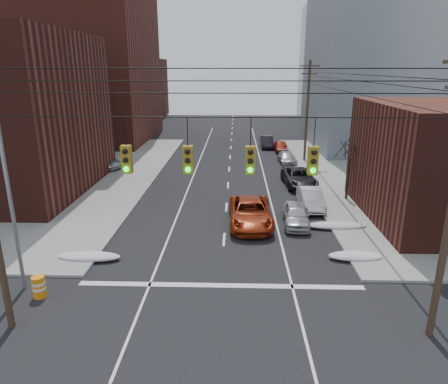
# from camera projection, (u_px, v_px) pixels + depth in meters

# --- Properties ---
(building_brick_tall) EXTENTS (24.00, 20.00, 30.00)m
(building_brick_tall) POSITION_uv_depth(u_px,v_px,m) (59.00, 32.00, 55.40)
(building_brick_tall) COLOR maroon
(building_brick_tall) RESTS_ON ground
(building_brick_far) EXTENTS (22.00, 18.00, 12.00)m
(building_brick_far) POSITION_uv_depth(u_px,v_px,m) (108.00, 89.00, 82.94)
(building_brick_far) COLOR #451B14
(building_brick_far) RESTS_ON ground
(building_office) EXTENTS (22.00, 20.00, 25.00)m
(building_office) POSITION_uv_depth(u_px,v_px,m) (403.00, 49.00, 50.99)
(building_office) COLOR gray
(building_office) RESTS_ON ground
(building_glass) EXTENTS (20.00, 18.00, 22.00)m
(building_glass) POSITION_uv_depth(u_px,v_px,m) (359.00, 63.00, 76.18)
(building_glass) COLOR gray
(building_glass) RESTS_ON ground
(utility_pole_far) EXTENTS (2.20, 0.28, 11.00)m
(utility_pole_far) POSITION_uv_depth(u_px,v_px,m) (307.00, 110.00, 43.84)
(utility_pole_far) COLOR #473323
(utility_pole_far) RESTS_ON ground
(traffic_signals) EXTENTS (17.00, 0.42, 2.02)m
(traffic_signals) POSITION_uv_depth(u_px,v_px,m) (219.00, 158.00, 14.07)
(traffic_signals) COLOR black
(traffic_signals) RESTS_ON ground
(street_light) EXTENTS (0.44, 0.44, 9.32)m
(street_light) POSITION_uv_depth(u_px,v_px,m) (7.00, 178.00, 17.72)
(street_light) COLOR gray
(street_light) RESTS_ON ground
(bare_tree) EXTENTS (2.09, 2.20, 4.93)m
(bare_tree) POSITION_uv_depth(u_px,v_px,m) (348.00, 172.00, 31.48)
(bare_tree) COLOR black
(bare_tree) RESTS_ON ground
(snow_nw) EXTENTS (3.50, 1.08, 0.42)m
(snow_nw) POSITION_uv_depth(u_px,v_px,m) (89.00, 257.00, 22.11)
(snow_nw) COLOR silver
(snow_nw) RESTS_ON ground
(snow_ne) EXTENTS (3.00, 1.08, 0.42)m
(snow_ne) POSITION_uv_depth(u_px,v_px,m) (356.00, 256.00, 22.16)
(snow_ne) COLOR silver
(snow_ne) RESTS_ON ground
(snow_east_far) EXTENTS (4.00, 1.08, 0.42)m
(snow_east_far) POSITION_uv_depth(u_px,v_px,m) (336.00, 226.00, 26.45)
(snow_east_far) COLOR silver
(snow_east_far) RESTS_ON ground
(red_pickup) EXTENTS (2.96, 6.16, 1.69)m
(red_pickup) POSITION_uv_depth(u_px,v_px,m) (250.00, 213.00, 26.98)
(red_pickup) COLOR maroon
(red_pickup) RESTS_ON ground
(parked_car_a) EXTENTS (1.96, 4.30, 1.43)m
(parked_car_a) POSITION_uv_depth(u_px,v_px,m) (296.00, 215.00, 26.95)
(parked_car_a) COLOR #B6B6BC
(parked_car_a) RESTS_ON ground
(parked_car_b) EXTENTS (1.61, 4.49, 1.47)m
(parked_car_b) POSITION_uv_depth(u_px,v_px,m) (311.00, 199.00, 30.22)
(parked_car_b) COLOR silver
(parked_car_b) RESTS_ON ground
(parked_car_c) EXTENTS (2.92, 5.74, 1.56)m
(parked_car_c) POSITION_uv_depth(u_px,v_px,m) (299.00, 178.00, 35.85)
(parked_car_c) COLOR black
(parked_car_c) RESTS_ON ground
(parked_car_d) EXTENTS (1.95, 4.36, 1.24)m
(parked_car_d) POSITION_uv_depth(u_px,v_px,m) (287.00, 158.00, 44.36)
(parked_car_d) COLOR #9D9DA1
(parked_car_d) RESTS_ON ground
(parked_car_e) EXTENTS (1.64, 4.06, 1.38)m
(parked_car_e) POSITION_uv_depth(u_px,v_px,m) (281.00, 146.00, 50.45)
(parked_car_e) COLOR maroon
(parked_car_e) RESTS_ON ground
(parked_car_f) EXTENTS (1.67, 4.61, 1.51)m
(parked_car_f) POSITION_uv_depth(u_px,v_px,m) (267.00, 142.00, 53.26)
(parked_car_f) COLOR black
(parked_car_f) RESTS_ON ground
(lot_car_a) EXTENTS (4.72, 2.94, 1.47)m
(lot_car_a) POSITION_uv_depth(u_px,v_px,m) (51.00, 182.00, 34.11)
(lot_car_a) COLOR silver
(lot_car_a) RESTS_ON sidewalk_nw
(lot_car_b) EXTENTS (5.44, 3.99, 1.37)m
(lot_car_b) POSITION_uv_depth(u_px,v_px,m) (100.00, 162.00, 41.47)
(lot_car_b) COLOR #A5A5AA
(lot_car_b) RESTS_ON sidewalk_nw
(lot_car_c) EXTENTS (5.12, 2.70, 1.41)m
(lot_car_c) POSITION_uv_depth(u_px,v_px,m) (36.00, 172.00, 37.37)
(lot_car_c) COLOR black
(lot_car_c) RESTS_ON sidewalk_nw
(lot_car_d) EXTENTS (4.37, 2.62, 1.39)m
(lot_car_d) POSITION_uv_depth(u_px,v_px,m) (49.00, 163.00, 40.92)
(lot_car_d) COLOR #B4B4B9
(lot_car_d) RESTS_ON sidewalk_nw
(construction_barrel) EXTENTS (0.66, 0.66, 1.04)m
(construction_barrel) POSITION_uv_depth(u_px,v_px,m) (39.00, 287.00, 18.45)
(construction_barrel) COLOR orange
(construction_barrel) RESTS_ON ground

